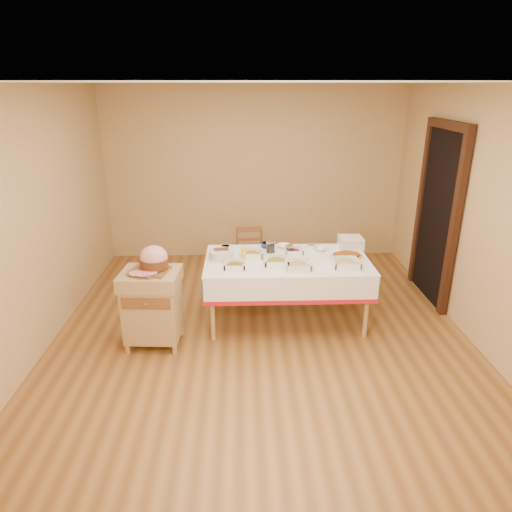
{
  "coord_description": "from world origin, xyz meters",
  "views": [
    {
      "loc": [
        -0.21,
        -4.42,
        2.59
      ],
      "look_at": [
        -0.05,
        0.2,
        0.84
      ],
      "focal_mm": 32.0,
      "sensor_mm": 36.0,
      "label": 1
    }
  ],
  "objects_px": {
    "dining_chair": "(250,258)",
    "bread_basket": "(221,254)",
    "ham_on_board": "(153,260)",
    "preserve_jar_right": "(290,250)",
    "plate_stack": "(351,242)",
    "butcher_cart": "(152,304)",
    "brass_platter": "(347,255)",
    "preserve_jar_left": "(270,247)",
    "dining_table": "(287,273)",
    "mustard_bottle": "(244,254)"
  },
  "relations": [
    {
      "from": "dining_chair",
      "to": "bread_basket",
      "type": "height_order",
      "value": "bread_basket"
    },
    {
      "from": "ham_on_board",
      "to": "preserve_jar_right",
      "type": "bearing_deg",
      "value": 22.23
    },
    {
      "from": "dining_chair",
      "to": "plate_stack",
      "type": "xyz_separation_m",
      "value": [
        1.19,
        -0.56,
        0.4
      ]
    },
    {
      "from": "butcher_cart",
      "to": "preserve_jar_right",
      "type": "bearing_deg",
      "value": 22.73
    },
    {
      "from": "dining_chair",
      "to": "plate_stack",
      "type": "bearing_deg",
      "value": -25.33
    },
    {
      "from": "brass_platter",
      "to": "preserve_jar_right",
      "type": "bearing_deg",
      "value": 171.23
    },
    {
      "from": "dining_chair",
      "to": "preserve_jar_left",
      "type": "distance_m",
      "value": 0.82
    },
    {
      "from": "preserve_jar_left",
      "to": "plate_stack",
      "type": "relative_size",
      "value": 0.5
    },
    {
      "from": "preserve_jar_left",
      "to": "ham_on_board",
      "type": "bearing_deg",
      "value": -151.06
    },
    {
      "from": "plate_stack",
      "to": "brass_platter",
      "type": "height_order",
      "value": "plate_stack"
    },
    {
      "from": "dining_chair",
      "to": "dining_table",
      "type": "bearing_deg",
      "value": -66.84
    },
    {
      "from": "brass_platter",
      "to": "plate_stack",
      "type": "bearing_deg",
      "value": 70.58
    },
    {
      "from": "butcher_cart",
      "to": "ham_on_board",
      "type": "height_order",
      "value": "ham_on_board"
    },
    {
      "from": "butcher_cart",
      "to": "plate_stack",
      "type": "distance_m",
      "value": 2.4
    },
    {
      "from": "ham_on_board",
      "to": "brass_platter",
      "type": "distance_m",
      "value": 2.13
    },
    {
      "from": "bread_basket",
      "to": "brass_platter",
      "type": "height_order",
      "value": "bread_basket"
    },
    {
      "from": "mustard_bottle",
      "to": "plate_stack",
      "type": "relative_size",
      "value": 0.68
    },
    {
      "from": "butcher_cart",
      "to": "preserve_jar_left",
      "type": "height_order",
      "value": "preserve_jar_left"
    },
    {
      "from": "bread_basket",
      "to": "plate_stack",
      "type": "relative_size",
      "value": 1.01
    },
    {
      "from": "brass_platter",
      "to": "dining_table",
      "type": "bearing_deg",
      "value": -176.31
    },
    {
      "from": "mustard_bottle",
      "to": "preserve_jar_right",
      "type": "bearing_deg",
      "value": 17.86
    },
    {
      "from": "preserve_jar_left",
      "to": "brass_platter",
      "type": "height_order",
      "value": "preserve_jar_left"
    },
    {
      "from": "dining_chair",
      "to": "ham_on_board",
      "type": "height_order",
      "value": "ham_on_board"
    },
    {
      "from": "mustard_bottle",
      "to": "ham_on_board",
      "type": "bearing_deg",
      "value": -155.4
    },
    {
      "from": "ham_on_board",
      "to": "butcher_cart",
      "type": "bearing_deg",
      "value": -141.87
    },
    {
      "from": "ham_on_board",
      "to": "plate_stack",
      "type": "bearing_deg",
      "value": 20.06
    },
    {
      "from": "ham_on_board",
      "to": "bread_basket",
      "type": "relative_size",
      "value": 1.47
    },
    {
      "from": "dining_table",
      "to": "ham_on_board",
      "type": "relative_size",
      "value": 4.6
    },
    {
      "from": "bread_basket",
      "to": "preserve_jar_left",
      "type": "bearing_deg",
      "value": 18.86
    },
    {
      "from": "dining_table",
      "to": "dining_chair",
      "type": "xyz_separation_m",
      "value": [
        -0.39,
        0.92,
        -0.17
      ]
    },
    {
      "from": "butcher_cart",
      "to": "plate_stack",
      "type": "height_order",
      "value": "plate_stack"
    },
    {
      "from": "preserve_jar_left",
      "to": "plate_stack",
      "type": "distance_m",
      "value": 0.97
    },
    {
      "from": "butcher_cart",
      "to": "bread_basket",
      "type": "bearing_deg",
      "value": 36.36
    },
    {
      "from": "bread_basket",
      "to": "brass_platter",
      "type": "relative_size",
      "value": 0.82
    },
    {
      "from": "dining_chair",
      "to": "bread_basket",
      "type": "distance_m",
      "value": 1.01
    },
    {
      "from": "dining_chair",
      "to": "mustard_bottle",
      "type": "xyz_separation_m",
      "value": [
        -0.09,
        -0.94,
        0.41
      ]
    },
    {
      "from": "butcher_cart",
      "to": "dining_chair",
      "type": "height_order",
      "value": "dining_chair"
    },
    {
      "from": "dining_chair",
      "to": "mustard_bottle",
      "type": "relative_size",
      "value": 4.55
    },
    {
      "from": "preserve_jar_left",
      "to": "bread_basket",
      "type": "bearing_deg",
      "value": -161.14
    },
    {
      "from": "ham_on_board",
      "to": "mustard_bottle",
      "type": "relative_size",
      "value": 2.17
    },
    {
      "from": "plate_stack",
      "to": "brass_platter",
      "type": "relative_size",
      "value": 0.82
    },
    {
      "from": "mustard_bottle",
      "to": "brass_platter",
      "type": "relative_size",
      "value": 0.56
    },
    {
      "from": "dining_chair",
      "to": "preserve_jar_right",
      "type": "bearing_deg",
      "value": -60.7
    },
    {
      "from": "preserve_jar_right",
      "to": "plate_stack",
      "type": "relative_size",
      "value": 0.42
    },
    {
      "from": "dining_table",
      "to": "preserve_jar_left",
      "type": "relative_size",
      "value": 13.54
    },
    {
      "from": "dining_chair",
      "to": "mustard_bottle",
      "type": "bearing_deg",
      "value": -95.21
    },
    {
      "from": "butcher_cart",
      "to": "bread_basket",
      "type": "distance_m",
      "value": 0.93
    },
    {
      "from": "butcher_cart",
      "to": "brass_platter",
      "type": "bearing_deg",
      "value": 13.76
    },
    {
      "from": "butcher_cart",
      "to": "mustard_bottle",
      "type": "height_order",
      "value": "mustard_bottle"
    },
    {
      "from": "preserve_jar_left",
      "to": "mustard_bottle",
      "type": "distance_m",
      "value": 0.4
    }
  ]
}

